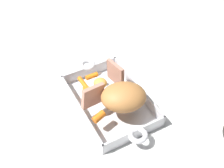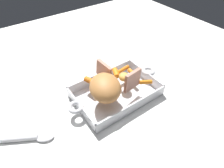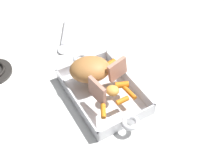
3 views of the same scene
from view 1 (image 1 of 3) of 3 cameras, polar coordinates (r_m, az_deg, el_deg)
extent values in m
plane|color=white|center=(1.01, -0.42, -4.06)|extent=(1.86, 1.86, 0.00)
cube|color=silver|center=(1.01, -0.42, -3.93)|extent=(0.33, 0.23, 0.01)
cube|color=silver|center=(0.96, -6.26, -5.49)|extent=(0.33, 0.01, 0.05)
cube|color=silver|center=(1.03, 5.01, -0.93)|extent=(0.33, 0.01, 0.05)
cube|color=silver|center=(1.10, -4.47, 2.58)|extent=(0.01, 0.23, 0.05)
cube|color=silver|center=(0.91, 4.54, -10.04)|extent=(0.01, 0.23, 0.05)
torus|color=silver|center=(1.09, -4.91, 3.84)|extent=(0.06, 0.06, 0.02)
torus|color=silver|center=(0.88, 5.19, -10.12)|extent=(0.06, 0.06, 0.02)
ellipsoid|color=#B7773E|center=(0.91, 2.35, -2.58)|extent=(0.16, 0.18, 0.08)
cube|color=tan|center=(0.92, -3.87, -2.42)|extent=(0.03, 0.09, 0.09)
cube|color=tan|center=(0.99, 0.69, 2.14)|extent=(0.09, 0.03, 0.09)
cylinder|color=orange|center=(1.02, -4.07, 1.58)|extent=(0.02, 0.05, 0.02)
cylinder|color=orange|center=(1.05, -0.35, 3.18)|extent=(0.05, 0.04, 0.02)
cylinder|color=orange|center=(1.00, -5.71, 0.11)|extent=(0.07, 0.02, 0.02)
cylinder|color=orange|center=(0.90, -2.64, -6.55)|extent=(0.03, 0.05, 0.03)
cylinder|color=orange|center=(0.97, -4.48, -1.19)|extent=(0.04, 0.05, 0.02)
ellipsoid|color=gold|center=(0.99, -2.36, 0.22)|extent=(0.06, 0.06, 0.03)
camera|label=2|loc=(0.81, 44.73, 19.25)|focal=30.08mm
camera|label=3|loc=(1.34, -0.68, 46.30)|focal=44.71mm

